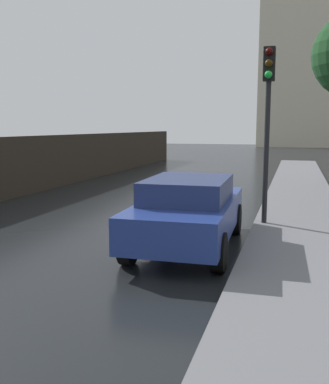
% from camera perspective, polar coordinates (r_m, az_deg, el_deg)
% --- Properties ---
extents(car_blue_far_ahead, '(1.93, 4.23, 1.42)m').
position_cam_1_polar(car_blue_far_ahead, '(8.75, 3.16, -2.41)').
color(car_blue_far_ahead, navy).
rests_on(car_blue_far_ahead, ground).
extents(traffic_light, '(0.26, 0.39, 4.05)m').
position_cam_1_polar(traffic_light, '(10.51, 13.32, 11.30)').
color(traffic_light, black).
rests_on(traffic_light, sidewalk_strip).
extents(distant_tower, '(14.53, 8.70, 36.71)m').
position_cam_1_polar(distant_tower, '(58.72, 19.72, 20.71)').
color(distant_tower, beige).
rests_on(distant_tower, ground).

